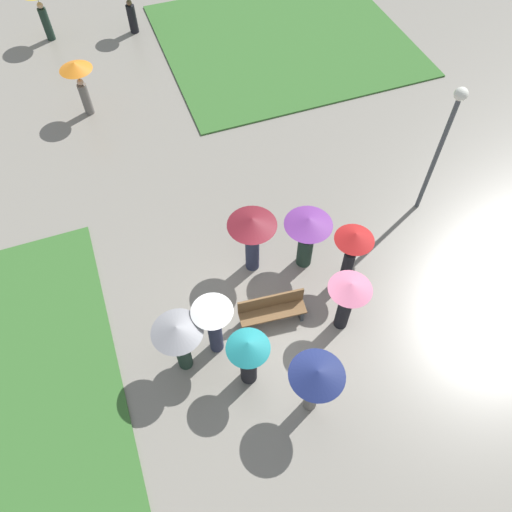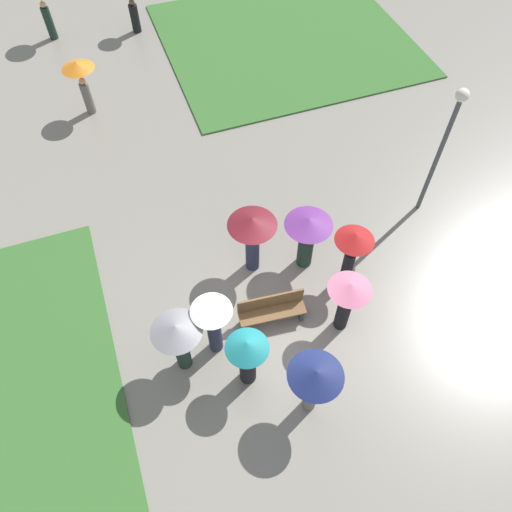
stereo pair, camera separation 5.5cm
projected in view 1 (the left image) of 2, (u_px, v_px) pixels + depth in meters
ground_plane at (259, 333)px, 11.97m from camera, size 90.00×90.00×0.00m
lawn_patch_far at (283, 39)px, 19.18m from camera, size 9.09×8.35×0.06m
park_bench at (272, 309)px, 11.82m from camera, size 1.63×0.58×0.90m
lamp_post at (444, 136)px, 12.20m from camera, size 0.32×0.32×3.97m
crowd_person_purple at (307, 232)px, 12.14m from camera, size 1.18×1.18×1.78m
crowd_person_teal at (248, 355)px, 10.36m from camera, size 0.92×0.92×1.78m
crowd_person_pink at (348, 296)px, 11.07m from camera, size 0.98×0.98×1.82m
crowd_person_navy at (316, 380)px, 9.81m from camera, size 1.13×1.13×1.86m
crowd_person_maroon at (252, 232)px, 11.93m from camera, size 1.20×1.20×1.94m
crowd_person_red at (353, 246)px, 11.74m from camera, size 0.94×0.94×1.88m
crowd_person_grey at (179, 337)px, 10.43m from camera, size 1.10×1.10×1.82m
crowd_person_white at (213, 321)px, 10.74m from camera, size 0.90×0.90×1.89m
lone_walker_far_path at (38, 1)px, 18.03m from camera, size 1.12×1.12×1.98m
lone_walker_mid_plaza at (128, 0)px, 18.51m from camera, size 0.91×0.91×1.81m
lone_walker_near_lawn at (78, 76)px, 15.55m from camera, size 1.02×1.02×1.88m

